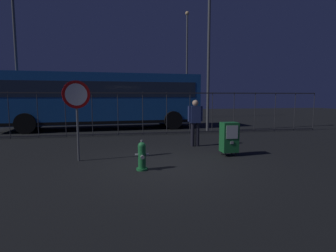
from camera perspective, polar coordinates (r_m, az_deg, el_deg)
The scene contains 10 objects.
ground_plane at distance 7.21m, azimuth -0.45°, elevation -8.22°, with size 60.00×60.00×0.00m, color black.
fire_hydrant at distance 6.70m, azimuth -5.50°, elevation -6.29°, with size 0.33×0.31×0.75m.
newspaper_box_primary at distance 8.43m, azimuth 12.72°, elevation -2.30°, with size 0.48×0.42×1.02m.
stop_sign at distance 7.85m, azimuth -18.63°, elevation 4.46°, with size 0.71×0.31×2.23m.
pedestrian at distance 9.79m, azimuth 5.74°, elevation 1.23°, with size 0.55×0.22×1.67m.
fence_barrier at distance 12.54m, azimuth -5.33°, elevation 2.66°, with size 18.03×0.04×2.00m.
bus_near at distance 15.45m, azimuth -13.49°, elevation 5.76°, with size 10.60×3.16×3.00m.
street_light_near_left at distance 22.91m, azimuth 4.00°, elevation 13.99°, with size 0.32×0.32×8.59m.
street_light_near_right at distance 17.00m, azimuth -29.50°, elevation 16.00°, with size 0.32×0.32×8.64m.
street_light_far_left at distance 14.16m, azimuth 8.55°, elevation 16.13°, with size 0.32×0.32×7.35m.
Camera 1 is at (-1.33, -6.85, 1.81)m, focal length 29.01 mm.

